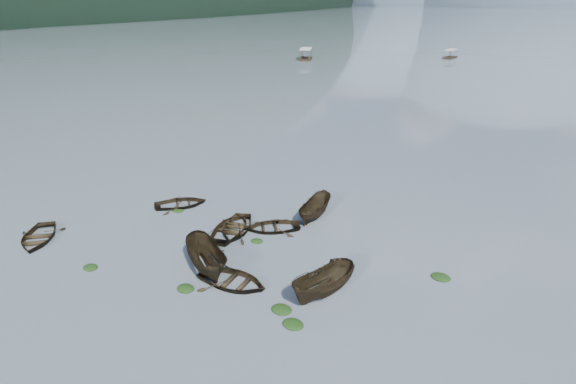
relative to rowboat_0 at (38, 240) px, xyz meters
The scene contains 22 objects.
ground_plane 12.84m from the rowboat_0, ahead, with size 2400.00×2400.00×0.00m, color #505A64.
haze_mtn_a 932.81m from the rowboat_0, 105.37° to the left, with size 520.00×520.00×280.00m, color #475666.
haze_mtn_b 900.70m from the rowboat_0, 93.00° to the left, with size 520.00×520.00×340.00m, color #475666.
rowboat_0 is the anchor object (origin of this frame).
rowboat_1 10.01m from the rowboat_0, 62.29° to the left, with size 2.84×3.98×0.82m, color black.
rowboat_2 12.53m from the rowboat_0, 13.61° to the left, with size 1.88×4.99×1.93m, color black.
rowboat_3 12.95m from the rowboat_0, 35.36° to the left, with size 3.17×4.44×0.92m, color black.
rowboat_4 14.59m from the rowboat_0, ahead, with size 3.02×4.23×0.88m, color black.
rowboat_5 19.74m from the rowboat_0, 12.36° to the left, with size 1.70×4.52×1.75m, color black.
rowboat_6 13.29m from the rowboat_0, 36.00° to the left, with size 2.92×4.09×0.85m, color black.
rowboat_7 15.81m from the rowboat_0, 35.52° to the left, with size 2.78×3.89×0.81m, color black.
rowboat_8 19.13m from the rowboat_0, 40.60° to the left, with size 1.57×4.18×1.62m, color black.
weed_clump_0 5.94m from the rowboat_0, ahead, with size 0.96×0.79×0.21m, color black.
weed_clump_1 12.38m from the rowboat_0, ahead, with size 1.07×0.86×0.24m, color black.
weed_clump_2 18.06m from the rowboat_0, ahead, with size 1.14×0.92×0.25m, color black.
weed_clump_3 19.00m from the rowboat_0, 15.65° to the left, with size 1.03×0.87×0.23m, color black.
weed_clump_4 19.09m from the rowboat_0, ahead, with size 1.13×0.90×0.23m, color black.
weed_clump_5 9.53m from the rowboat_0, 57.73° to the left, with size 0.92×0.75×0.20m, color black.
weed_clump_6 14.75m from the rowboat_0, 29.27° to the left, with size 0.88×0.74×0.18m, color black.
weed_clump_7 26.13m from the rowboat_0, 20.29° to the left, with size 1.14×0.91×0.25m, color black.
pontoon_left 94.18m from the rowboat_0, 106.91° to the left, with size 2.85×6.85×2.62m, color black, non-canonical shape.
pontoon_centre 111.69m from the rowboat_0, 88.08° to the left, with size 2.20×5.28×2.03m, color black, non-canonical shape.
Camera 1 is at (14.93, -13.85, 15.15)m, focal length 28.00 mm.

